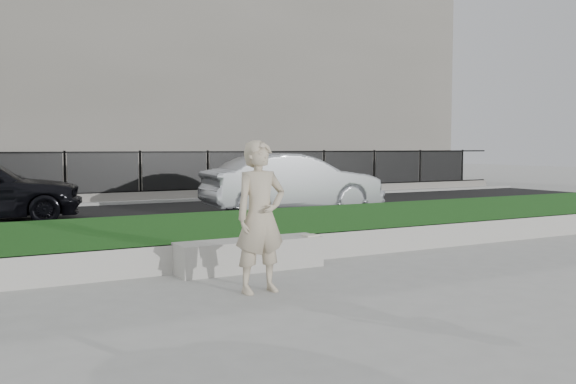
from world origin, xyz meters
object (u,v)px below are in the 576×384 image
man (260,217)px  book (311,236)px  stone_bench (250,255)px  car_silver (293,183)px

man → book: bearing=36.2°
man → book: man is taller
stone_bench → man: (-0.49, -1.31, 0.68)m
stone_bench → car_silver: car_silver is taller
man → car_silver: 8.98m
stone_bench → man: bearing=-110.5°
book → car_silver: 7.29m
book → car_silver: bearing=54.9°
stone_bench → car_silver: bearing=56.1°
car_silver → man: bearing=153.3°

